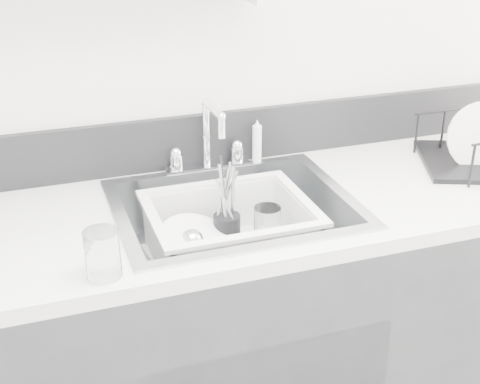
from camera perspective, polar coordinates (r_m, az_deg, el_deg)
name	(u,v)px	position (r m, az deg, el deg)	size (l,w,h in m)	color
counter_run	(235,343)	(2.04, -0.47, -12.72)	(3.20, 0.62, 0.92)	#2A2A2D
backsplash	(202,140)	(2.03, -3.22, 4.49)	(3.20, 0.02, 0.16)	black
sink	(234,234)	(1.84, -0.51, -3.60)	(0.64, 0.52, 0.20)	silver
faucet	(208,152)	(1.99, -2.78, 3.45)	(0.26, 0.18, 0.23)	silver
side_sprayer	(257,141)	(2.04, 1.46, 4.34)	(0.03, 0.03, 0.14)	silver
wash_tub	(230,233)	(1.83, -0.87, -3.56)	(0.44, 0.36, 0.17)	silver
plate_stack	(201,252)	(1.83, -3.38, -5.09)	(0.26, 0.26, 0.10)	white
utensil_cup	(227,228)	(1.89, -1.14, -3.05)	(0.08, 0.08, 0.26)	black
ladle	(213,252)	(1.81, -2.28, -5.15)	(0.26, 0.09, 0.08)	silver
tumbler_in_tub	(267,225)	(1.90, 2.33, -2.84)	(0.08, 0.08, 0.11)	white
tumbler_counter	(103,254)	(1.49, -11.64, -5.19)	(0.08, 0.08, 0.11)	white
bowl_small	(271,258)	(1.82, 2.66, -5.65)	(0.11, 0.11, 0.03)	white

